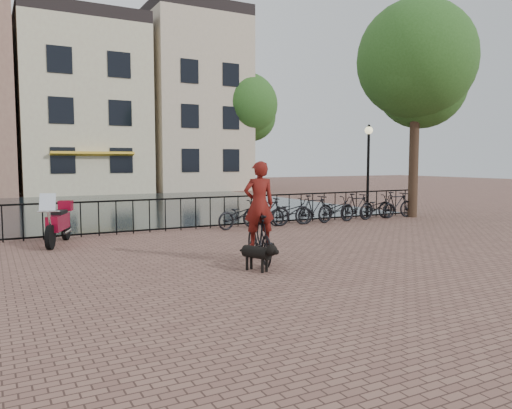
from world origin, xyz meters
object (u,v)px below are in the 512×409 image
cyclist (259,218)px  motorcycle (58,217)px  dog (257,256)px  lamp_post (368,155)px

cyclist → motorcycle: 5.72m
cyclist → motorcycle: size_ratio=1.25×
dog → motorcycle: motorcycle is taller
lamp_post → motorcycle: 11.06m
cyclist → motorcycle: bearing=-39.8°
cyclist → motorcycle: cyclist is taller
cyclist → dog: (-0.42, -0.68, -0.67)m
lamp_post → cyclist: lamp_post is taller
dog → motorcycle: 6.06m
cyclist → dog: bearing=70.8°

